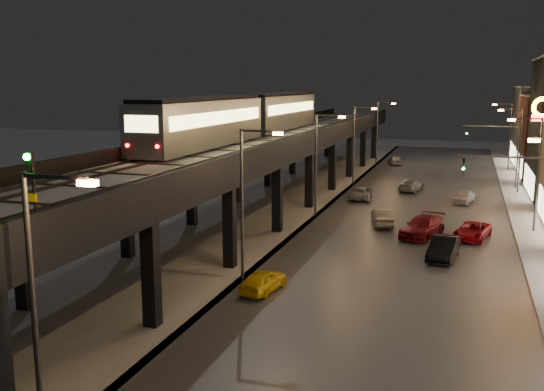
% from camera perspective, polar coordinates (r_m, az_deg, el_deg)
% --- Properties ---
extents(ground, '(220.00, 220.00, 0.00)m').
position_cam_1_polar(ground, '(25.49, -12.08, -16.71)').
color(ground, silver).
extents(road_surface, '(17.00, 120.00, 0.06)m').
position_cam_1_polar(road_surface, '(55.84, 13.28, -1.70)').
color(road_surface, '#46474D').
rests_on(road_surface, ground).
extents(sidewalk_right, '(4.00, 120.00, 0.14)m').
position_cam_1_polar(sidewalk_right, '(55.98, 23.54, -2.23)').
color(sidewalk_right, '#9FA1A8').
rests_on(sidewalk_right, ground).
extents(under_viaduct_pavement, '(11.00, 120.00, 0.06)m').
position_cam_1_polar(under_viaduct_pavement, '(58.42, -0.02, -0.88)').
color(under_viaduct_pavement, '#9FA1A8').
rests_on(under_viaduct_pavement, ground).
extents(elevated_viaduct, '(9.00, 100.00, 6.30)m').
position_cam_1_polar(elevated_viaduct, '(54.61, -1.04, 4.26)').
color(elevated_viaduct, black).
rests_on(elevated_viaduct, ground).
extents(viaduct_trackbed, '(8.40, 100.00, 0.32)m').
position_cam_1_polar(viaduct_trackbed, '(54.65, -1.01, 5.07)').
color(viaduct_trackbed, '#B2B7C1').
rests_on(viaduct_trackbed, elevated_viaduct).
extents(viaduct_parapet_streetside, '(0.30, 100.00, 1.10)m').
position_cam_1_polar(viaduct_parapet_streetside, '(53.38, 3.45, 5.43)').
color(viaduct_parapet_streetside, black).
rests_on(viaduct_parapet_streetside, elevated_viaduct).
extents(viaduct_parapet_far, '(0.30, 100.00, 1.10)m').
position_cam_1_polar(viaduct_parapet_far, '(56.19, -5.21, 5.66)').
color(viaduct_parapet_far, black).
rests_on(viaduct_parapet_far, elevated_viaduct).
extents(streetlight_left_0, '(2.57, 0.28, 9.00)m').
position_cam_1_polar(streetlight_left_0, '(19.91, -21.02, -8.73)').
color(streetlight_left_0, '#38383A').
rests_on(streetlight_left_0, ground).
extents(streetlight_left_1, '(2.57, 0.28, 9.00)m').
position_cam_1_polar(streetlight_left_1, '(35.23, -2.45, 0.16)').
color(streetlight_left_1, '#38383A').
rests_on(streetlight_left_1, ground).
extents(streetlight_left_2, '(2.57, 0.28, 9.00)m').
position_cam_1_polar(streetlight_left_2, '(52.29, 4.45, 3.53)').
color(streetlight_left_2, '#38383A').
rests_on(streetlight_left_2, ground).
extents(streetlight_right_2, '(2.56, 0.28, 9.00)m').
position_cam_1_polar(streetlight_right_2, '(51.12, 23.50, 2.53)').
color(streetlight_right_2, '#38383A').
rests_on(streetlight_right_2, ground).
extents(streetlight_left_3, '(2.57, 0.28, 9.00)m').
position_cam_1_polar(streetlight_left_3, '(69.83, 7.94, 5.21)').
color(streetlight_left_3, '#38383A').
rests_on(streetlight_left_3, ground).
extents(streetlight_right_3, '(2.56, 0.28, 9.00)m').
position_cam_1_polar(streetlight_right_3, '(68.95, 22.15, 4.47)').
color(streetlight_right_3, '#38383A').
rests_on(streetlight_right_3, ground).
extents(streetlight_left_4, '(2.57, 0.28, 9.00)m').
position_cam_1_polar(streetlight_left_4, '(87.55, 10.03, 6.20)').
color(streetlight_left_4, '#38383A').
rests_on(streetlight_left_4, ground).
extents(streetlight_right_4, '(2.56, 0.28, 9.00)m').
position_cam_1_polar(streetlight_right_4, '(86.85, 21.36, 5.61)').
color(streetlight_right_4, '#38383A').
rests_on(streetlight_right_4, ground).
extents(traffic_light_rig_a, '(6.10, 0.34, 7.00)m').
position_cam_1_polar(traffic_light_rig_a, '(42.27, 23.33, 0.03)').
color(traffic_light_rig_a, '#38383A').
rests_on(traffic_light_rig_a, ground).
extents(traffic_light_rig_b, '(6.10, 0.34, 7.00)m').
position_cam_1_polar(traffic_light_rig_b, '(71.94, 21.24, 4.16)').
color(traffic_light_rig_b, '#38383A').
rests_on(traffic_light_rig_b, ground).
extents(subway_train, '(3.25, 39.87, 3.89)m').
position_cam_1_polar(subway_train, '(58.33, -2.32, 7.54)').
color(subway_train, gray).
rests_on(subway_train, viaduct_trackbed).
extents(rail_signal, '(0.31, 0.41, 2.71)m').
position_cam_1_polar(rail_signal, '(21.71, -21.71, 1.78)').
color(rail_signal, black).
rests_on(rail_signal, viaduct_trackbed).
extents(car_taxi, '(2.02, 3.84, 1.25)m').
position_cam_1_polar(car_taxi, '(34.27, -0.82, -8.10)').
color(car_taxi, yellow).
rests_on(car_taxi, ground).
extents(car_near_white, '(2.45, 4.38, 1.37)m').
position_cam_1_polar(car_near_white, '(50.57, 10.31, -2.09)').
color(car_near_white, gray).
rests_on(car_near_white, ground).
extents(car_mid_silver, '(2.63, 4.91, 1.31)m').
position_cam_1_polar(car_mid_silver, '(61.66, 8.32, 0.21)').
color(car_mid_silver, '#949699').
rests_on(car_mid_silver, ground).
extents(car_mid_dark, '(2.68, 4.90, 1.34)m').
position_cam_1_polar(car_mid_dark, '(67.44, 12.96, 0.94)').
color(car_mid_dark, gray).
rests_on(car_mid_dark, ground).
extents(car_far_white, '(2.53, 4.18, 1.33)m').
position_cam_1_polar(car_far_white, '(88.95, 11.50, 3.26)').
color(car_far_white, '#A4A5A8').
rests_on(car_far_white, ground).
extents(car_onc_silver, '(2.14, 4.71, 1.50)m').
position_cam_1_polar(car_onc_silver, '(41.90, 15.86, -4.85)').
color(car_onc_silver, black).
rests_on(car_onc_silver, ground).
extents(car_onc_dark, '(3.04, 4.82, 1.24)m').
position_cam_1_polar(car_onc_dark, '(47.89, 18.32, -3.24)').
color(car_onc_dark, '#96070F').
rests_on(car_onc_dark, ground).
extents(car_onc_white, '(3.60, 5.67, 1.53)m').
position_cam_1_polar(car_onc_white, '(47.55, 13.97, -2.93)').
color(car_onc_white, maroon).
rests_on(car_onc_white, ground).
extents(car_onc_red, '(2.31, 4.01, 1.28)m').
position_cam_1_polar(car_onc_red, '(61.98, 17.63, -0.14)').
color(car_onc_red, '#BAB9C4').
rests_on(car_onc_red, ground).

